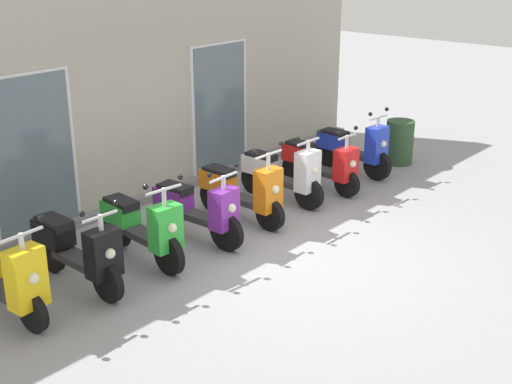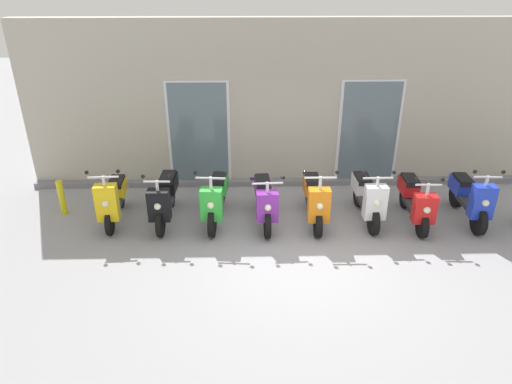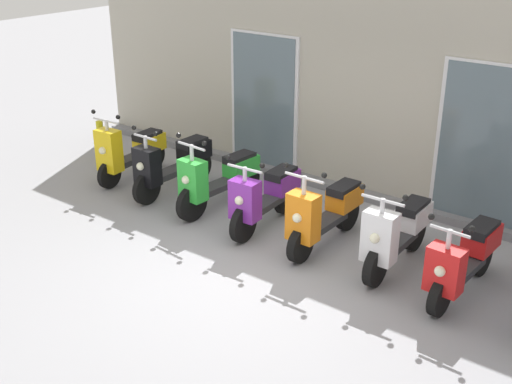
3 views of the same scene
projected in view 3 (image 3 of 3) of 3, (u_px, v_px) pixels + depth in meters
The scene contains 10 objects.
ground_plane at pixel (241, 271), 7.94m from camera, with size 40.00×40.00×0.00m, color #939399.
storefront_facade at pixel (370, 86), 9.53m from camera, with size 10.90×0.50×3.49m.
scooter_yellow at pixel (130, 151), 10.51m from camera, with size 0.59×1.51×1.24m.
scooter_black at pixel (172, 163), 9.98m from camera, with size 0.52×1.65×1.18m.
scooter_green at pixel (219, 178), 9.43m from camera, with size 0.58×1.65×1.24m.
scooter_purple at pixel (265, 196), 8.87m from camera, with size 0.60×1.59×1.16m.
scooter_orange at pixel (325, 213), 8.37m from camera, with size 0.62×1.61×1.26m.
scooter_white at pixel (397, 233), 7.85m from camera, with size 0.59×1.59×1.21m.
scooter_red at pixel (464, 259), 7.30m from camera, with size 0.51×1.58×1.13m.
curb_bollard at pixel (101, 140), 11.39m from camera, with size 0.12×0.12×0.70m, color yellow.
Camera 3 is at (4.30, -5.40, 4.05)m, focal length 45.56 mm.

